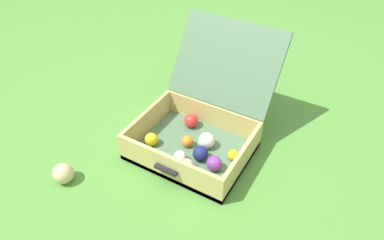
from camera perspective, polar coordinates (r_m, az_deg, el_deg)
name	(u,v)px	position (r m, az deg, el deg)	size (l,w,h in m)	color
ground_plane	(181,144)	(1.78, -1.80, -3.78)	(16.00, 16.00, 0.00)	#4C8C38
open_suitcase	(201,124)	(1.71, 1.48, -0.65)	(0.54, 0.69, 0.50)	#4C7051
stray_ball_on_grass	(63,173)	(1.67, -19.88, -8.03)	(0.09, 0.09, 0.09)	#D1B784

